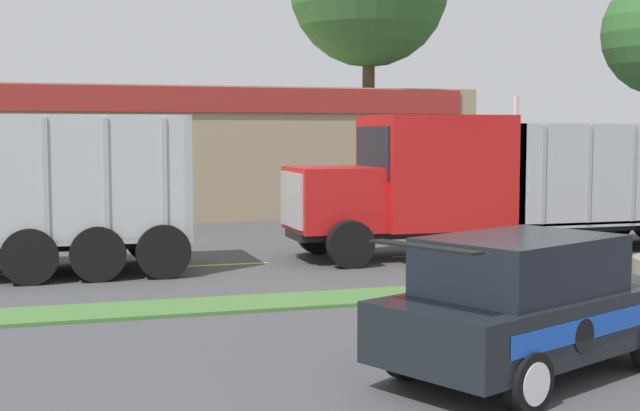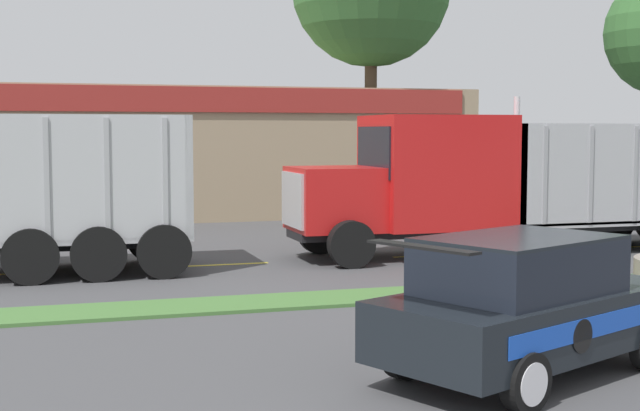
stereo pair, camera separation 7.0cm
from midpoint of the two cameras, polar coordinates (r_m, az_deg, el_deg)
grass_verge at (r=15.11m, az=-4.27°, el=-6.26°), size 120.00×1.31×0.06m
centre_line_4 at (r=19.65m, az=-6.67°, el=-3.80°), size 2.40×0.14×0.01m
centre_line_5 at (r=21.27m, az=7.82°, el=-3.16°), size 2.40×0.14×0.01m
centre_line_6 at (r=24.02m, az=19.62°, el=-2.49°), size 2.40×0.14×0.01m
dump_truck_mid at (r=21.53m, az=10.80°, el=1.27°), size 12.23×2.67×3.71m
rally_car at (r=10.92m, az=13.27°, el=-6.17°), size 4.45×3.31×1.73m
store_building_backdrop at (r=34.19m, az=-15.32°, el=3.37°), size 26.83×12.10×4.38m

